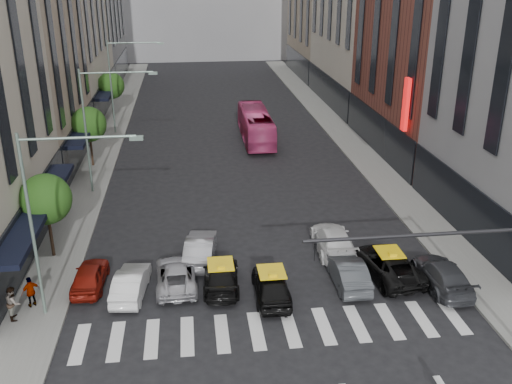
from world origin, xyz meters
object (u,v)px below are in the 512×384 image
object	(u,v)px
streetlamp_near	(50,202)
bus	(256,125)
car_red	(90,276)
taxi_center	(271,285)
pedestrian_near	(13,303)
streetlamp_far	(120,74)
taxi_left	(221,276)
car_white_front	(131,283)
pedestrian_far	(31,292)
streetlamp_mid	(98,115)

from	to	relation	value
streetlamp_near	bus	distance (m)	31.02
car_red	taxi_center	bearing A→B (deg)	169.24
streetlamp_near	pedestrian_near	bearing A→B (deg)	-172.85
streetlamp_near	car_red	distance (m)	5.83
streetlamp_far	taxi_left	world-z (taller)	streetlamp_far
car_white_front	taxi_center	distance (m)	7.19
taxi_left	bus	size ratio (longest dim) A/B	0.42
car_red	bus	size ratio (longest dim) A/B	0.36
streetlamp_far	pedestrian_far	distance (m)	31.76
car_white_front	pedestrian_near	xyz separation A→B (m)	(-5.30, -1.67, 0.31)
taxi_center	pedestrian_near	bearing A→B (deg)	3.62
streetlamp_far	car_white_front	world-z (taller)	streetlamp_far
car_white_front	pedestrian_far	size ratio (longest dim) A/B	2.57
car_white_front	pedestrian_far	xyz separation A→B (m)	(-4.73, -0.71, 0.27)
streetlamp_near	streetlamp_mid	size ratio (longest dim) A/B	1.00
streetlamp_near	car_white_front	bearing A→B (deg)	24.55
taxi_left	pedestrian_near	xyz separation A→B (m)	(-9.93, -1.89, 0.33)
streetlamp_mid	bus	xyz separation A→B (m)	(12.71, 11.95, -4.40)
streetlamp_mid	car_white_front	xyz separation A→B (m)	(3.04, -14.61, -5.22)
taxi_left	pedestrian_far	world-z (taller)	pedestrian_far
car_white_front	taxi_center	bearing A→B (deg)	177.27
taxi_left	bus	distance (m)	26.84
car_white_front	taxi_center	world-z (taller)	taxi_center
streetlamp_mid	taxi_center	distance (m)	19.44
streetlamp_near	car_white_front	xyz separation A→B (m)	(3.04, 1.39, -5.22)
car_white_front	car_red	bearing A→B (deg)	-18.34
pedestrian_far	car_white_front	bearing A→B (deg)	153.33
car_white_front	taxi_left	size ratio (longest dim) A/B	0.90
streetlamp_near	streetlamp_far	xyz separation A→B (m)	(0.00, 32.00, 0.00)
streetlamp_far	pedestrian_far	xyz separation A→B (m)	(-1.68, -31.32, -4.95)
taxi_left	pedestrian_near	distance (m)	10.11
streetlamp_far	streetlamp_mid	bearing A→B (deg)	-90.00
bus	pedestrian_far	xyz separation A→B (m)	(-14.40, -27.27, -0.55)
streetlamp_far	pedestrian_far	world-z (taller)	streetlamp_far
taxi_left	pedestrian_far	xyz separation A→B (m)	(-9.35, -0.93, 0.29)
taxi_center	streetlamp_near	bearing A→B (deg)	2.56
car_white_front	pedestrian_near	bearing A→B (deg)	24.02
taxi_left	taxi_center	size ratio (longest dim) A/B	1.05
streetlamp_near	streetlamp_far	bearing A→B (deg)	90.00
streetlamp_near	car_red	world-z (taller)	streetlamp_near
streetlamp_far	streetlamp_near	bearing A→B (deg)	-90.00
car_red	taxi_left	distance (m)	6.87
car_white_front	bus	bearing A→B (deg)	-103.50
bus	car_red	bearing A→B (deg)	65.33
bus	pedestrian_near	size ratio (longest dim) A/B	6.39
streetlamp_far	car_white_front	size ratio (longest dim) A/B	2.18
taxi_center	pedestrian_near	world-z (taller)	pedestrian_near
streetlamp_near	pedestrian_near	distance (m)	5.41
car_white_front	taxi_left	bearing A→B (deg)	-170.85
pedestrian_near	pedestrian_far	size ratio (longest dim) A/B	1.05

